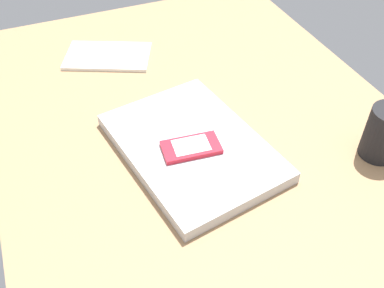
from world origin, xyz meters
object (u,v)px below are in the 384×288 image
(notepad, at_px, (108,56))
(laptop_closed, at_px, (192,147))
(cell_phone_on_laptop, at_px, (191,147))
(pen_cup, at_px, (384,133))

(notepad, bearing_deg, laptop_closed, -145.94)
(laptop_closed, height_order, cell_phone_on_laptop, cell_phone_on_laptop)
(laptop_closed, xyz_separation_m, cell_phone_on_laptop, (-0.02, 0.01, 0.02))
(notepad, bearing_deg, pen_cup, -118.88)
(pen_cup, bearing_deg, laptop_closed, 66.87)
(cell_phone_on_laptop, height_order, pen_cup, pen_cup)
(laptop_closed, height_order, notepad, laptop_closed)
(laptop_closed, relative_size, notepad, 1.66)
(laptop_closed, height_order, pen_cup, pen_cup)
(cell_phone_on_laptop, bearing_deg, pen_cup, -110.22)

